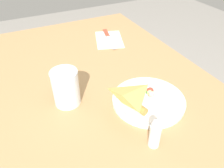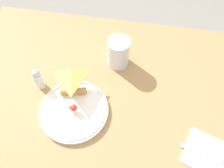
# 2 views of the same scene
# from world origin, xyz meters

# --- Properties ---
(dining_table) EXTENTS (1.28, 0.80, 0.76)m
(dining_table) POSITION_xyz_m (0.00, 0.00, 0.66)
(dining_table) COLOR #A87F51
(dining_table) RESTS_ON ground_plane
(plate_pizza) EXTENTS (0.24, 0.24, 0.05)m
(plate_pizza) POSITION_xyz_m (0.15, 0.08, 0.77)
(plate_pizza) COLOR white
(plate_pizza) RESTS_ON dining_table
(milk_glass) EXTENTS (0.09, 0.09, 0.12)m
(milk_glass) POSITION_xyz_m (0.03, -0.15, 0.81)
(milk_glass) COLOR white
(milk_glass) RESTS_ON dining_table
(napkin_folded) EXTENTS (0.22, 0.18, 0.00)m
(napkin_folded) POSITION_xyz_m (-0.33, 0.17, 0.76)
(napkin_folded) COLOR white
(napkin_folded) RESTS_ON dining_table
(butter_knife) EXTENTS (0.22, 0.07, 0.01)m
(butter_knife) POSITION_xyz_m (-0.34, 0.17, 0.76)
(butter_knife) COLOR #99422D
(butter_knife) RESTS_ON napkin_folded
(salt_shaker) EXTENTS (0.03, 0.03, 0.09)m
(salt_shaker) POSITION_xyz_m (0.30, 0.01, 0.80)
(salt_shaker) COLOR white
(salt_shaker) RESTS_ON dining_table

